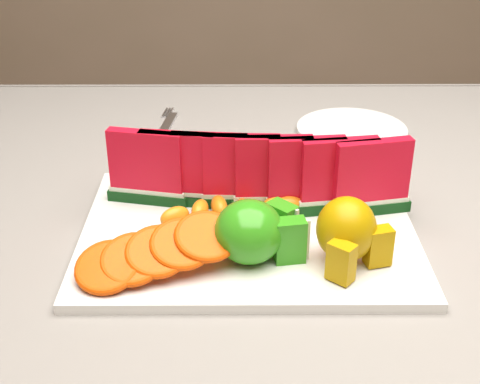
% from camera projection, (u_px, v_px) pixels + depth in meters
% --- Properties ---
extents(table, '(1.40, 0.90, 0.75)m').
position_uv_depth(table, '(301.00, 285.00, 0.90)').
color(table, '#462317').
rests_on(table, ground).
extents(tablecloth, '(1.53, 1.03, 0.20)m').
position_uv_depth(tablecloth, '(303.00, 245.00, 0.87)').
color(tablecloth, slate).
rests_on(tablecloth, table).
extents(platter, '(0.40, 0.30, 0.01)m').
position_uv_depth(platter, '(249.00, 232.00, 0.81)').
color(platter, silver).
rests_on(platter, tablecloth).
extents(apple_cluster, '(0.11, 0.10, 0.07)m').
position_uv_depth(apple_cluster, '(255.00, 232.00, 0.74)').
color(apple_cluster, '#308C0B').
rests_on(apple_cluster, platter).
extents(pear_cluster, '(0.09, 0.10, 0.07)m').
position_uv_depth(pear_cluster, '(348.00, 232.00, 0.73)').
color(pear_cluster, '#B18214').
rests_on(pear_cluster, platter).
extents(side_plate, '(0.23, 0.23, 0.01)m').
position_uv_depth(side_plate, '(352.00, 130.00, 1.09)').
color(side_plate, silver).
rests_on(side_plate, tablecloth).
extents(fork, '(0.04, 0.20, 0.00)m').
position_uv_depth(fork, '(163.00, 131.00, 1.10)').
color(fork, silver).
rests_on(fork, tablecloth).
extents(watermelon_row, '(0.39, 0.07, 0.10)m').
position_uv_depth(watermelon_row, '(257.00, 174.00, 0.83)').
color(watermelon_row, '#0E3708').
rests_on(watermelon_row, platter).
extents(orange_fan_front, '(0.19, 0.12, 0.05)m').
position_uv_depth(orange_fan_front, '(158.00, 251.00, 0.72)').
color(orange_fan_front, '#D25B17').
rests_on(orange_fan_front, platter).
extents(orange_fan_back, '(0.25, 0.11, 0.04)m').
position_uv_depth(orange_fan_back, '(211.00, 169.00, 0.91)').
color(orange_fan_back, '#D25B17').
rests_on(orange_fan_back, platter).
extents(tangerine_segments, '(0.18, 0.07, 0.02)m').
position_uv_depth(tangerine_segments, '(236.00, 209.00, 0.82)').
color(tangerine_segments, '#D85220').
rests_on(tangerine_segments, platter).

